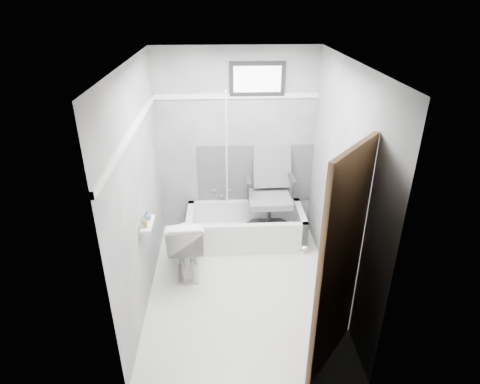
{
  "coord_description": "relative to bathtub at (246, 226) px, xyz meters",
  "views": [
    {
      "loc": [
        -0.19,
        -3.52,
        2.93
      ],
      "look_at": [
        0.0,
        0.35,
        1.0
      ],
      "focal_mm": 30.0,
      "sensor_mm": 36.0,
      "label": 1
    }
  ],
  "objects": [
    {
      "name": "shelf",
      "position": [
        -1.03,
        -1.03,
        0.69
      ],
      "size": [
        0.1,
        0.32,
        0.02
      ],
      "primitive_type": "cube",
      "color": "white",
      "rests_on": "wall_left"
    },
    {
      "name": "ceiling",
      "position": [
        -0.1,
        -0.93,
        2.19
      ],
      "size": [
        2.6,
        2.6,
        0.0
      ],
      "primitive_type": "plane",
      "rotation": [
        3.14,
        0.0,
        0.0
      ],
      "color": "silver",
      "rests_on": "floor"
    },
    {
      "name": "wall_back",
      "position": [
        -0.1,
        0.37,
        0.99
      ],
      "size": [
        2.0,
        0.02,
        2.4
      ],
      "primitive_type": "cube",
      "color": "slate",
      "rests_on": "floor"
    },
    {
      "name": "wall_front",
      "position": [
        -0.1,
        -2.23,
        0.99
      ],
      "size": [
        2.0,
        0.02,
        2.4
      ],
      "primitive_type": "cube",
      "color": "slate",
      "rests_on": "floor"
    },
    {
      "name": "pole",
      "position": [
        -0.23,
        0.13,
        0.84
      ],
      "size": [
        0.02,
        0.54,
        1.89
      ],
      "primitive_type": "cylinder",
      "rotation": [
        0.27,
        0.0,
        0.0
      ],
      "color": "white",
      "rests_on": "bathtub"
    },
    {
      "name": "soap_bottle_b",
      "position": [
        -1.04,
        -0.97,
        0.75
      ],
      "size": [
        0.11,
        0.11,
        0.1
      ],
      "primitive_type": "imported",
      "rotation": [
        0.0,
        0.0,
        0.51
      ],
      "color": "#486485",
      "rests_on": "shelf"
    },
    {
      "name": "floor",
      "position": [
        -0.1,
        -0.93,
        -0.21
      ],
      "size": [
        2.6,
        2.6,
        0.0
      ],
      "primitive_type": "plane",
      "color": "silver",
      "rests_on": "ground"
    },
    {
      "name": "toilet",
      "position": [
        -0.72,
        -0.58,
        0.16
      ],
      "size": [
        0.47,
        0.78,
        0.73
      ],
      "primitive_type": "imported",
      "rotation": [
        0.0,
        0.0,
        3.22
      ],
      "color": "white",
      "rests_on": "floor"
    },
    {
      "name": "office_chair",
      "position": [
        0.3,
        0.04,
        0.45
      ],
      "size": [
        0.64,
        0.64,
        1.09
      ],
      "primitive_type": null,
      "rotation": [
        0.0,
        0.0,
        0.02
      ],
      "color": "slate",
      "rests_on": "bathtub"
    },
    {
      "name": "backerboard",
      "position": [
        0.15,
        0.36,
        0.59
      ],
      "size": [
        1.5,
        0.02,
        0.78
      ],
      "primitive_type": "cube",
      "color": "#4C4C4F",
      "rests_on": "wall_back"
    },
    {
      "name": "faucet",
      "position": [
        -0.3,
        0.34,
        0.34
      ],
      "size": [
        0.26,
        0.1,
        0.16
      ],
      "primitive_type": null,
      "color": "silver",
      "rests_on": "wall_back"
    },
    {
      "name": "bathtub",
      "position": [
        0.0,
        0.0,
        0.0
      ],
      "size": [
        1.5,
        0.7,
        0.42
      ],
      "primitive_type": null,
      "color": "white",
      "rests_on": "floor"
    },
    {
      "name": "window",
      "position": [
        0.15,
        0.36,
        1.81
      ],
      "size": [
        0.66,
        0.04,
        0.4
      ],
      "primitive_type": null,
      "color": "black",
      "rests_on": "wall_back"
    },
    {
      "name": "trim_back",
      "position": [
        -0.1,
        0.36,
        1.61
      ],
      "size": [
        2.0,
        0.02,
        0.06
      ],
      "primitive_type": "cube",
      "color": "white",
      "rests_on": "wall_back"
    },
    {
      "name": "wall_left",
      "position": [
        -1.1,
        -0.93,
        0.99
      ],
      "size": [
        0.02,
        2.6,
        2.4
      ],
      "primitive_type": "cube",
      "color": "slate",
      "rests_on": "floor"
    },
    {
      "name": "wall_right",
      "position": [
        0.9,
        -0.93,
        0.99
      ],
      "size": [
        0.02,
        2.6,
        2.4
      ],
      "primitive_type": "cube",
      "color": "slate",
      "rests_on": "floor"
    },
    {
      "name": "door",
      "position": [
        0.88,
        -2.21,
        0.79
      ],
      "size": [
        0.78,
        0.78,
        2.0
      ],
      "primitive_type": null,
      "color": "brown",
      "rests_on": "floor"
    },
    {
      "name": "trim_left",
      "position": [
        -1.09,
        -0.93,
        1.61
      ],
      "size": [
        0.02,
        2.6,
        0.06
      ],
      "primitive_type": "cube",
      "color": "white",
      "rests_on": "wall_left"
    },
    {
      "name": "soap_bottle_a",
      "position": [
        -1.04,
        -1.11,
        0.76
      ],
      "size": [
        0.05,
        0.05,
        0.1
      ],
      "primitive_type": "imported",
      "rotation": [
        0.0,
        0.0,
        0.02
      ],
      "color": "olive",
      "rests_on": "shelf"
    }
  ]
}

